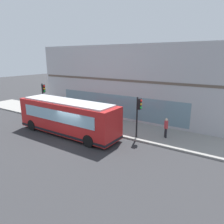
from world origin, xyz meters
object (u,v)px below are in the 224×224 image
(city_bus_nearside, at_px, (67,117))
(fire_hydrant, at_px, (99,121))
(pedestrian_walking_along_curb, at_px, (101,117))
(pedestrian_near_building_entrance, at_px, (166,127))
(traffic_light_down_block, at_px, (43,94))
(traffic_light_near_corner, at_px, (139,110))

(city_bus_nearside, xyz_separation_m, fire_hydrant, (3.47, -0.93, -1.04))
(pedestrian_walking_along_curb, relative_size, pedestrian_near_building_entrance, 1.04)
(traffic_light_down_block, xyz_separation_m, pedestrian_walking_along_curb, (0.35, -7.75, -1.59))
(traffic_light_near_corner, bearing_deg, pedestrian_walking_along_curb, 82.66)
(pedestrian_walking_along_curb, bearing_deg, city_bus_nearside, 150.12)
(traffic_light_near_corner, xyz_separation_m, pedestrian_walking_along_curb, (0.54, 4.22, -1.40))
(city_bus_nearside, height_order, pedestrian_near_building_entrance, city_bus_nearside)
(pedestrian_near_building_entrance, bearing_deg, city_bus_nearside, 114.52)
(traffic_light_down_block, relative_size, fire_hydrant, 5.06)
(city_bus_nearside, height_order, traffic_light_near_corner, traffic_light_near_corner)
(traffic_light_down_block, distance_m, pedestrian_near_building_entrance, 14.08)
(pedestrian_walking_along_curb, height_order, pedestrian_near_building_entrance, pedestrian_walking_along_curb)
(pedestrian_walking_along_curb, distance_m, pedestrian_near_building_entrance, 6.24)
(city_bus_nearside, height_order, fire_hydrant, city_bus_nearside)
(pedestrian_walking_along_curb, bearing_deg, pedestrian_near_building_entrance, -83.32)
(pedestrian_walking_along_curb, xyz_separation_m, pedestrian_near_building_entrance, (0.73, -6.20, -0.05))
(city_bus_nearside, xyz_separation_m, traffic_light_near_corner, (2.30, -5.86, 1.01))
(traffic_light_near_corner, relative_size, traffic_light_down_block, 0.93)
(traffic_light_near_corner, relative_size, pedestrian_near_building_entrance, 2.04)
(traffic_light_near_corner, height_order, pedestrian_near_building_entrance, traffic_light_near_corner)
(fire_hydrant, height_order, pedestrian_near_building_entrance, pedestrian_near_building_entrance)
(traffic_light_near_corner, bearing_deg, city_bus_nearside, 111.46)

